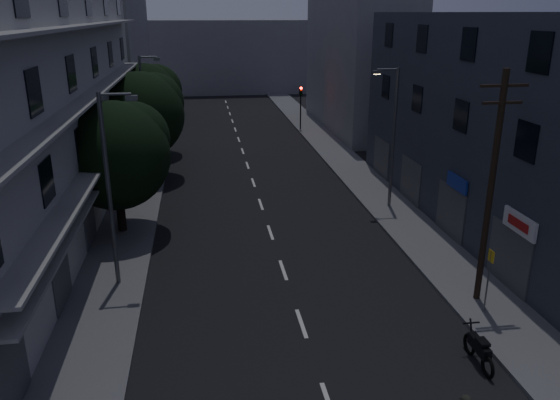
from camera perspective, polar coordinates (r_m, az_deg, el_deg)
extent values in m
plane|color=black|center=(37.71, -2.88, 2.05)|extent=(160.00, 160.00, 0.00)
cube|color=#565659|center=(37.76, -14.28, 1.62)|extent=(3.00, 90.00, 0.15)
cube|color=#565659|center=(39.08, 8.14, 2.61)|extent=(3.00, 90.00, 0.15)
cube|color=beige|center=(20.86, 2.25, -12.75)|extent=(0.15, 2.00, 0.01)
cube|color=beige|center=(24.74, 0.34, -7.32)|extent=(0.15, 2.00, 0.01)
cube|color=beige|center=(28.81, -1.01, -3.39)|extent=(0.15, 2.00, 0.01)
cube|color=beige|center=(32.98, -2.02, -0.44)|extent=(0.15, 2.00, 0.01)
cube|color=beige|center=(37.23, -2.80, 1.84)|extent=(0.15, 2.00, 0.01)
cube|color=beige|center=(41.54, -3.42, 3.65)|extent=(0.15, 2.00, 0.01)
cube|color=beige|center=(45.88, -3.92, 5.12)|extent=(0.15, 2.00, 0.01)
cube|color=beige|center=(50.25, -4.34, 6.33)|extent=(0.15, 2.00, 0.01)
cube|color=beige|center=(54.64, -4.70, 7.35)|extent=(0.15, 2.00, 0.01)
cube|color=beige|center=(59.05, -5.00, 8.22)|extent=(0.15, 2.00, 0.01)
cube|color=beige|center=(63.47, -5.26, 8.97)|extent=(0.15, 2.00, 0.01)
cube|color=beige|center=(67.90, -5.49, 9.62)|extent=(0.15, 2.00, 0.01)
cube|color=beige|center=(72.34, -5.69, 10.19)|extent=(0.15, 2.00, 0.01)
cube|color=#A3A39F|center=(30.44, -25.14, 9.73)|extent=(6.00, 36.00, 14.00)
cube|color=black|center=(17.49, -26.53, -14.13)|extent=(0.06, 1.60, 1.60)
cube|color=black|center=(22.56, -22.12, -5.95)|extent=(0.06, 1.60, 1.60)
cube|color=black|center=(28.00, -19.45, -0.83)|extent=(0.06, 1.60, 1.60)
cube|color=black|center=(33.63, -17.66, 2.61)|extent=(0.06, 1.60, 1.60)
cube|color=black|center=(39.37, -16.39, 5.04)|extent=(0.06, 1.60, 1.60)
cube|color=black|center=(45.18, -15.44, 6.86)|extent=(0.06, 1.60, 1.60)
cube|color=black|center=(21.49, -23.17, 1.84)|extent=(0.06, 1.60, 1.60)
cube|color=black|center=(27.14, -20.18, 5.54)|extent=(0.06, 1.60, 1.60)
cube|color=black|center=(32.92, -18.22, 7.95)|extent=(0.06, 1.60, 1.60)
cube|color=black|center=(38.77, -16.83, 9.63)|extent=(0.06, 1.60, 1.60)
cube|color=black|center=(44.65, -15.80, 10.87)|extent=(0.06, 1.60, 1.60)
cube|color=black|center=(20.85, -24.31, 10.26)|extent=(0.06, 1.60, 1.60)
cube|color=black|center=(26.64, -20.97, 12.24)|extent=(0.06, 1.60, 1.60)
cube|color=black|center=(32.51, -18.81, 13.48)|extent=(0.06, 1.60, 1.60)
cube|color=black|center=(38.42, -17.30, 14.34)|extent=(0.06, 1.60, 1.60)
cube|color=black|center=(44.35, -16.18, 14.96)|extent=(0.06, 1.60, 1.60)
cube|color=black|center=(32.41, -19.44, 19.10)|extent=(0.06, 1.60, 1.60)
cube|color=black|center=(38.34, -17.79, 19.09)|extent=(0.06, 1.60, 1.60)
cube|color=black|center=(44.28, -16.58, 19.07)|extent=(0.06, 1.60, 1.60)
cube|color=gray|center=(30.19, -17.97, 4.70)|extent=(1.00, 32.40, 0.12)
cube|color=gray|center=(29.61, -18.60, 10.71)|extent=(1.00, 32.40, 0.12)
cube|color=gray|center=(29.38, -19.28, 16.87)|extent=(1.00, 32.40, 0.12)
cube|color=gray|center=(30.43, -17.98, 3.05)|extent=(0.80, 32.40, 0.12)
cube|color=#424247|center=(17.80, -26.21, -15.77)|extent=(0.06, 2.40, 2.40)
cube|color=#424247|center=(22.80, -21.91, -7.32)|extent=(0.06, 2.40, 2.40)
cube|color=#424247|center=(28.19, -19.30, -1.97)|extent=(0.06, 2.40, 2.40)
cube|color=#424247|center=(33.79, -17.55, 1.63)|extent=(0.06, 2.40, 2.40)
cube|color=#424247|center=(39.51, -16.30, 4.20)|extent=(0.06, 2.40, 2.40)
cube|color=#424247|center=(45.30, -15.36, 6.12)|extent=(0.06, 2.40, 2.40)
cube|color=#2B2F3A|center=(29.79, 23.06, 6.90)|extent=(6.00, 28.00, 11.00)
cube|color=black|center=(23.07, 24.35, 5.61)|extent=(0.06, 1.40, 1.50)
cube|color=black|center=(27.76, 18.39, 8.34)|extent=(0.06, 1.40, 1.50)
cube|color=black|center=(32.70, 14.15, 10.22)|extent=(0.06, 1.40, 1.50)
cube|color=black|center=(37.80, 11.00, 11.56)|extent=(0.06, 1.40, 1.50)
cube|color=black|center=(22.64, 25.50, 13.74)|extent=(0.06, 1.40, 1.50)
cube|color=black|center=(27.40, 19.13, 15.12)|extent=(0.06, 1.40, 1.50)
cube|color=black|center=(32.40, 14.63, 15.98)|extent=(0.06, 1.40, 1.50)
cube|color=black|center=(37.54, 11.33, 16.55)|extent=(0.06, 1.40, 1.50)
cube|color=#424247|center=(24.53, 22.78, -5.56)|extent=(0.06, 3.00, 2.60)
cube|color=#424247|center=(28.99, 17.38, -1.20)|extent=(0.06, 3.00, 2.60)
cube|color=#424247|center=(33.75, 13.47, 1.98)|extent=(0.06, 3.00, 2.60)
cube|color=#424247|center=(38.71, 10.53, 4.35)|extent=(0.06, 3.00, 2.60)
cube|color=silver|center=(23.49, 23.77, -2.28)|extent=(0.12, 2.20, 0.80)
cube|color=#B21414|center=(23.45, 23.60, -2.29)|extent=(0.02, 1.40, 0.36)
cube|color=navy|center=(28.01, 18.02, 1.71)|extent=(0.12, 2.00, 0.70)
cube|color=slate|center=(59.62, -17.31, 15.32)|extent=(6.00, 20.00, 16.00)
cube|color=slate|center=(55.29, 8.05, 14.18)|extent=(6.00, 20.00, 13.00)
cube|color=slate|center=(81.21, -6.16, 14.68)|extent=(24.00, 8.00, 10.00)
cylinder|color=black|center=(29.27, -16.43, 0.30)|extent=(0.44, 0.44, 3.66)
sphere|color=black|center=(28.67, -16.83, 4.46)|extent=(5.49, 5.49, 5.49)
sphere|color=black|center=(29.06, -15.17, 6.20)|extent=(3.84, 3.84, 3.84)
sphere|color=black|center=(28.16, -18.44, 4.91)|extent=(3.57, 3.57, 3.57)
cylinder|color=black|center=(38.82, -14.06, 5.19)|extent=(0.44, 0.44, 3.88)
sphere|color=black|center=(38.35, -14.34, 8.57)|extent=(5.84, 5.84, 5.84)
sphere|color=black|center=(38.87, -13.03, 9.90)|extent=(4.09, 4.09, 4.09)
sphere|color=black|center=(37.79, -15.59, 8.99)|extent=(3.80, 3.80, 3.80)
cylinder|color=black|center=(45.34, -13.66, 7.16)|extent=(0.44, 0.44, 3.87)
sphere|color=black|center=(44.94, -13.89, 10.05)|extent=(5.78, 5.78, 5.78)
sphere|color=black|center=(45.48, -12.78, 11.16)|extent=(4.04, 4.04, 4.04)
sphere|color=black|center=(44.38, -14.94, 10.43)|extent=(3.76, 3.76, 3.76)
cylinder|color=black|center=(53.79, 2.16, 9.11)|extent=(0.12, 0.12, 3.20)
cube|color=black|center=(53.48, 2.19, 11.28)|extent=(0.28, 0.22, 0.90)
sphere|color=#FF0C05|center=(53.29, 2.22, 11.61)|extent=(0.22, 0.22, 0.22)
sphere|color=#3F330C|center=(53.33, 2.22, 11.29)|extent=(0.22, 0.22, 0.22)
sphere|color=black|center=(53.37, 2.21, 10.97)|extent=(0.22, 0.22, 0.22)
cylinder|color=black|center=(51.80, -11.93, 8.34)|extent=(0.12, 0.12, 3.20)
cube|color=black|center=(51.47, -12.09, 10.58)|extent=(0.28, 0.22, 0.90)
sphere|color=black|center=(51.28, -12.13, 10.92)|extent=(0.22, 0.22, 0.22)
sphere|color=#3F330C|center=(51.32, -12.10, 10.59)|extent=(0.22, 0.22, 0.22)
sphere|color=#0CFF26|center=(51.37, -12.08, 10.25)|extent=(0.22, 0.22, 0.22)
cylinder|color=#53565A|center=(22.89, -17.44, 0.75)|extent=(0.18, 0.18, 8.00)
cylinder|color=#53565A|center=(21.95, -16.88, 10.54)|extent=(1.20, 0.10, 0.10)
cube|color=#53565A|center=(21.89, -15.27, 10.26)|extent=(0.45, 0.25, 0.18)
cube|color=#4C4C4C|center=(21.90, -15.24, 10.01)|extent=(0.35, 0.18, 0.04)
cylinder|color=#55575C|center=(31.94, 11.77, 6.26)|extent=(0.18, 0.18, 8.00)
cylinder|color=#55575C|center=(31.14, 11.19, 13.26)|extent=(1.20, 0.10, 0.10)
cube|color=#55575C|center=(30.96, 10.10, 13.01)|extent=(0.45, 0.25, 0.18)
cube|color=#FFD88C|center=(30.97, 10.09, 12.83)|extent=(0.35, 0.18, 0.04)
cylinder|color=#54585B|center=(40.94, -14.05, 8.84)|extent=(0.18, 0.18, 8.00)
cylinder|color=#54585B|center=(40.41, -13.63, 14.34)|extent=(1.20, 0.10, 0.10)
cube|color=#54585B|center=(40.38, -12.74, 14.18)|extent=(0.45, 0.25, 0.18)
cube|color=#4C4C4C|center=(40.39, -12.73, 14.04)|extent=(0.35, 0.18, 0.04)
cylinder|color=black|center=(21.86, 21.13, 0.86)|extent=(0.24, 0.24, 9.00)
cube|color=black|center=(21.07, 22.40, 10.99)|extent=(1.80, 0.10, 0.10)
cube|color=black|center=(21.14, 22.20, 9.39)|extent=(1.50, 0.10, 0.10)
cylinder|color=#595B60|center=(22.15, 20.88, -7.97)|extent=(0.06, 0.06, 2.50)
cube|color=yellow|center=(21.72, 21.21, -5.49)|extent=(0.05, 0.35, 0.45)
torus|color=black|center=(19.27, 20.87, -16.00)|extent=(0.13, 0.75, 0.75)
torus|color=black|center=(20.19, 19.17, -14.04)|extent=(0.13, 0.75, 0.75)
cube|color=black|center=(19.55, 20.11, -14.17)|extent=(0.28, 1.17, 0.37)
cube|color=black|center=(19.28, 20.43, -13.72)|extent=(0.33, 0.48, 0.11)
cylinder|color=black|center=(19.91, 19.39, -12.96)|extent=(0.07, 0.46, 0.89)
cube|color=black|center=(19.83, 19.36, -12.02)|extent=(0.59, 0.05, 0.04)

